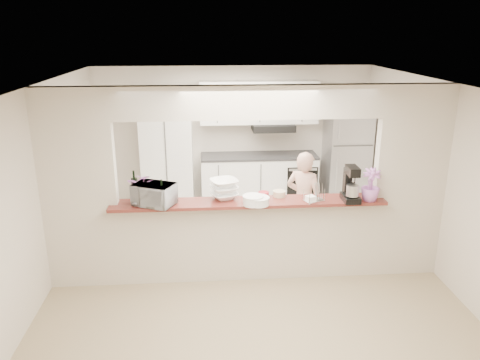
{
  "coord_description": "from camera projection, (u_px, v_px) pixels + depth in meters",
  "views": [
    {
      "loc": [
        -0.52,
        -5.45,
        3.12
      ],
      "look_at": [
        -0.08,
        0.3,
        1.25
      ],
      "focal_mm": 35.0,
      "sensor_mm": 36.0,
      "label": 1
    }
  ],
  "objects": [
    {
      "name": "plate_stack_b",
      "position": [
        258.0,
        201.0,
        5.64
      ],
      "size": [
        0.27,
        0.27,
        0.1
      ],
      "color": "white",
      "rests_on": "bar_counter"
    },
    {
      "name": "partition",
      "position": [
        249.0,
        169.0,
        5.71
      ],
      "size": [
        5.0,
        0.15,
        2.5
      ],
      "color": "beige",
      "rests_on": "floor"
    },
    {
      "name": "wine_bottle_a",
      "position": [
        162.0,
        196.0,
        5.57
      ],
      "size": [
        0.07,
        0.07,
        0.33
      ],
      "color": "black",
      "rests_on": "bar_counter"
    },
    {
      "name": "stand_mixer",
      "position": [
        351.0,
        185.0,
        5.73
      ],
      "size": [
        0.19,
        0.31,
        0.45
      ],
      "color": "black",
      "rests_on": "bar_counter"
    },
    {
      "name": "red_bowl",
      "position": [
        264.0,
        194.0,
        5.91
      ],
      "size": [
        0.14,
        0.14,
        0.06
      ],
      "primitive_type": "cylinder",
      "color": "maroon",
      "rests_on": "bar_counter"
    },
    {
      "name": "wine_bottle_b",
      "position": [
        135.0,
        189.0,
        5.75
      ],
      "size": [
        0.08,
        0.08,
        0.39
      ],
      "color": "black",
      "rests_on": "bar_counter"
    },
    {
      "name": "bar_counter",
      "position": [
        248.0,
        237.0,
        5.98
      ],
      "size": [
        3.4,
        0.38,
        1.09
      ],
      "color": "beige",
      "rests_on": "floor"
    },
    {
      "name": "toaster_oven",
      "position": [
        154.0,
        194.0,
        5.61
      ],
      "size": [
        0.57,
        0.5,
        0.27
      ],
      "primitive_type": "imported",
      "rotation": [
        0.0,
        0.0,
        -0.43
      ],
      "color": "#B0B1B5",
      "rests_on": "bar_counter"
    },
    {
      "name": "flower_right",
      "position": [
        371.0,
        185.0,
        5.73
      ],
      "size": [
        0.28,
        0.28,
        0.41
      ],
      "primitive_type": "imported",
      "rotation": [
        0.0,
        0.0,
        -0.27
      ],
      "color": "#B063B8",
      "rests_on": "bar_counter"
    },
    {
      "name": "person",
      "position": [
        303.0,
        202.0,
        6.76
      ],
      "size": [
        0.64,
        0.59,
        1.47
      ],
      "primitive_type": "imported",
      "rotation": [
        0.0,
        0.0,
        2.54
      ],
      "color": "#D9A28D",
      "rests_on": "floor"
    },
    {
      "name": "utensil_caddy",
      "position": [
        314.0,
        194.0,
        5.74
      ],
      "size": [
        0.28,
        0.23,
        0.23
      ],
      "color": "silver",
      "rests_on": "bar_counter"
    },
    {
      "name": "serving_bowls",
      "position": [
        224.0,
        189.0,
        5.82
      ],
      "size": [
        0.43,
        0.43,
        0.25
      ],
      "primitive_type": "imported",
      "rotation": [
        0.0,
        0.0,
        0.37
      ],
      "color": "white",
      "rests_on": "bar_counter"
    },
    {
      "name": "tile_overlay",
      "position": [
        239.0,
        229.0,
        7.63
      ],
      "size": [
        5.0,
        2.9,
        0.01
      ],
      "primitive_type": "cube",
      "color": "silver",
      "rests_on": "floor"
    },
    {
      "name": "refrigerator",
      "position": [
        346.0,
        159.0,
        8.57
      ],
      "size": [
        0.75,
        0.7,
        1.7
      ],
      "primitive_type": "cube",
      "color": "#AEAEB3",
      "rests_on": "floor"
    },
    {
      "name": "tan_bowl",
      "position": [
        279.0,
        194.0,
        5.92
      ],
      "size": [
        0.16,
        0.16,
        0.07
      ],
      "primitive_type": "cylinder",
      "color": "#C4AF8A",
      "rests_on": "bar_counter"
    },
    {
      "name": "kitchen_cabinets",
      "position": [
        224.0,
        153.0,
        8.43
      ],
      "size": [
        3.15,
        0.62,
        2.25
      ],
      "color": "white",
      "rests_on": "floor"
    },
    {
      "name": "plate_stack_a",
      "position": [
        253.0,
        200.0,
        5.63
      ],
      "size": [
        0.25,
        0.25,
        0.12
      ],
      "color": "white",
      "rests_on": "bar_counter"
    },
    {
      "name": "flower_left",
      "position": [
        143.0,
        187.0,
        5.73
      ],
      "size": [
        0.39,
        0.35,
        0.37
      ],
      "primitive_type": "imported",
      "rotation": [
        0.0,
        0.0,
        -0.23
      ],
      "color": "#D16FA8",
      "rests_on": "bar_counter"
    },
    {
      "name": "floor",
      "position": [
        248.0,
        277.0,
        6.17
      ],
      "size": [
        6.0,
        6.0,
        0.0
      ],
      "primitive_type": "plane",
      "color": "tan",
      "rests_on": "ground"
    }
  ]
}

